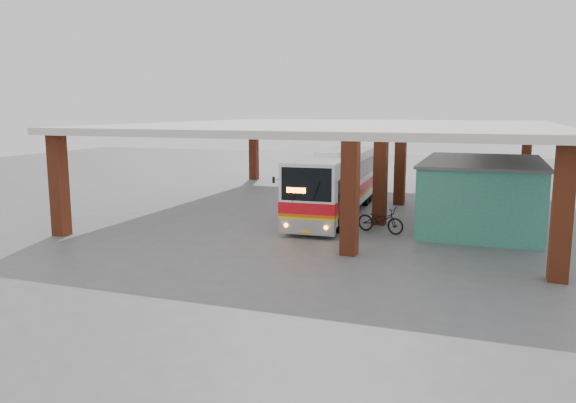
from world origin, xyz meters
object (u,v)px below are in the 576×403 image
(motorcycle, at_px, (380,220))
(red_chair, at_px, (432,208))
(pedestrian, at_px, (306,215))
(coach_bus, at_px, (335,183))

(motorcycle, distance_m, red_chair, 5.53)
(pedestrian, xyz_separation_m, red_chair, (4.69, 6.71, -0.48))
(coach_bus, height_order, pedestrian, coach_bus)
(motorcycle, distance_m, pedestrian, 3.33)
(motorcycle, xyz_separation_m, pedestrian, (-2.99, -1.45, 0.27))
(pedestrian, distance_m, red_chair, 8.20)
(coach_bus, xyz_separation_m, motorcycle, (2.98, -3.37, -1.10))
(motorcycle, bearing_deg, coach_bus, 57.23)
(coach_bus, height_order, motorcycle, coach_bus)
(pedestrian, bearing_deg, red_chair, -143.51)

